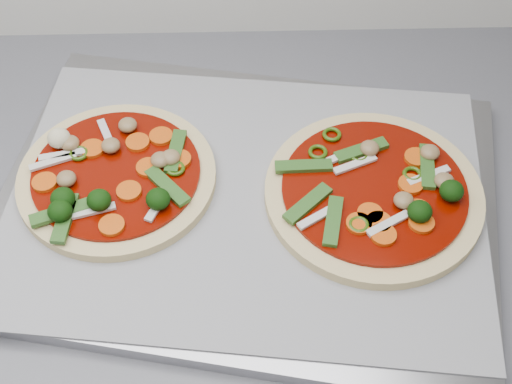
{
  "coord_description": "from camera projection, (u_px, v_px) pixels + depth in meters",
  "views": [
    {
      "loc": [
        -0.54,
        0.86,
        1.48
      ],
      "look_at": [
        -0.53,
        1.31,
        0.93
      ],
      "focal_mm": 50.0,
      "sensor_mm": 36.0,
      "label": 1
    }
  ],
  "objects": [
    {
      "name": "baking_tray",
      "position": [
        247.0,
        202.0,
        0.73
      ],
      "size": [
        0.56,
        0.46,
        0.02
      ],
      "primitive_type": "cube",
      "rotation": [
        0.0,
        0.0,
        -0.2
      ],
      "color": "gray",
      "rests_on": "countertop"
    },
    {
      "name": "parchment",
      "position": [
        247.0,
        196.0,
        0.72
      ],
      "size": [
        0.52,
        0.4,
        0.0
      ],
      "primitive_type": "cube",
      "rotation": [
        0.0,
        0.0,
        -0.13
      ],
      "color": "gray",
      "rests_on": "baking_tray"
    },
    {
      "name": "pizza_left",
      "position": [
        115.0,
        176.0,
        0.72
      ],
      "size": [
        0.28,
        0.28,
        0.03
      ],
      "rotation": [
        0.0,
        0.0,
        -0.55
      ],
      "color": "#DBBB80",
      "rests_on": "parchment"
    },
    {
      "name": "pizza_right",
      "position": [
        376.0,
        192.0,
        0.71
      ],
      "size": [
        0.3,
        0.3,
        0.04
      ],
      "rotation": [
        0.0,
        0.0,
        -0.57
      ],
      "color": "#DBBB80",
      "rests_on": "parchment"
    }
  ]
}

